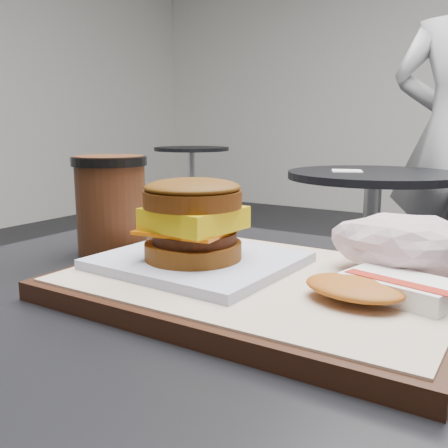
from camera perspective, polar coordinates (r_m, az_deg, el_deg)
serving_tray at (r=0.50m, az=4.51°, el=-6.92°), size 0.38×0.28×0.02m
breakfast_sandwich at (r=0.51m, az=-3.34°, el=-0.66°), size 0.20×0.18×0.09m
hash_brown at (r=0.44m, az=17.31°, el=-6.95°), size 0.13×0.11×0.02m
crumpled_wrapper at (r=0.52m, az=19.63°, el=-2.18°), size 0.13×0.11×0.06m
coffee_cup at (r=0.66m, az=-12.79°, el=2.55°), size 0.10×0.10×0.13m
neighbor_table at (r=2.17m, az=16.48°, el=0.48°), size 0.70×0.70×0.75m
napkin at (r=2.14m, az=13.87°, el=5.93°), size 0.16×0.16×0.00m
bg_table_mid at (r=4.47m, az=-3.71°, el=6.35°), size 0.66×0.66×0.75m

